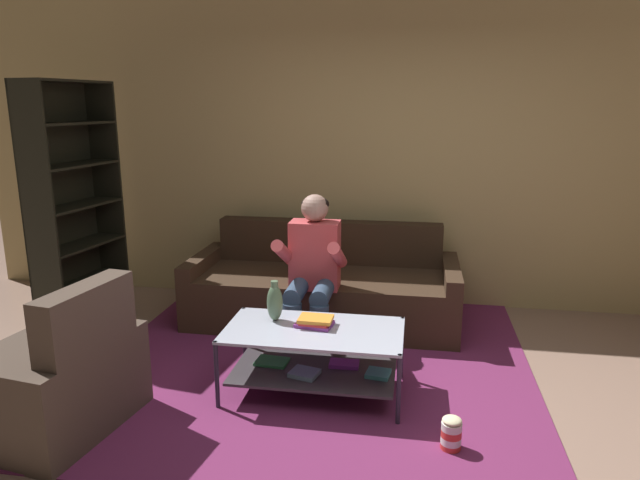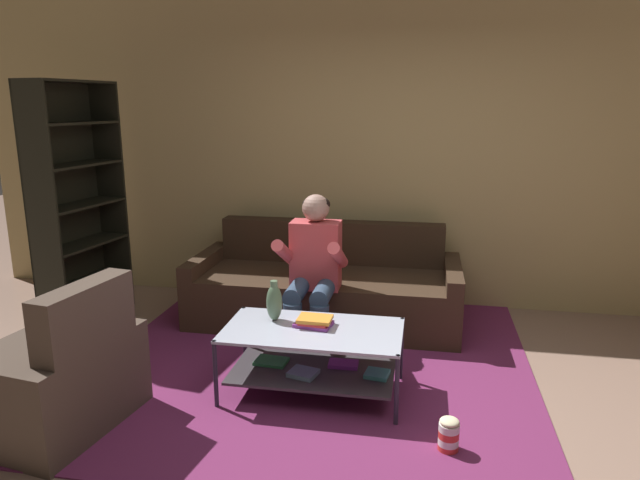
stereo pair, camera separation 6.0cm
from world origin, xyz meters
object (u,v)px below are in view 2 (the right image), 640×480
armchair (51,379)px  bookshelf (77,231)px  coffee_table (314,351)px  person_seated_center (313,266)px  book_stack (314,322)px  popcorn_tub (449,435)px  vase (274,302)px  couch (325,290)px

armchair → bookshelf: bearing=117.0°
coffee_table → armchair: (-1.44, -0.64, -0.00)m
coffee_table → bookshelf: (-2.24, 0.94, 0.50)m
person_seated_center → book_stack: size_ratio=4.62×
popcorn_tub → bookshelf: bearing=155.1°
coffee_table → person_seated_center: bearing=101.3°
coffee_table → bookshelf: 2.48m
vase → armchair: size_ratio=0.28×
armchair → book_stack: bearing=25.8°
couch → book_stack: size_ratio=8.89×
coffee_table → book_stack: bearing=95.6°
person_seated_center → vase: bearing=-102.0°
couch → bookshelf: (-2.09, -0.35, 0.51)m
couch → coffee_table: bearing=-83.4°
couch → book_stack: 1.26m
armchair → popcorn_tub: armchair is taller
couch → bookshelf: bookshelf is taller
vase → book_stack: bearing=-10.4°
person_seated_center → coffee_table: person_seated_center is taller
coffee_table → popcorn_tub: (0.85, -0.50, -0.19)m
couch → armchair: 2.32m
book_stack → bookshelf: 2.43m
couch → book_stack: (0.14, -1.24, 0.20)m
popcorn_tub → couch: bearing=119.2°
couch → book_stack: bearing=-83.3°
bookshelf → armchair: size_ratio=2.07×
coffee_table → armchair: size_ratio=1.16×
couch → vase: bearing=-96.5°
bookshelf → person_seated_center: bearing=-5.3°
vase → popcorn_tub: (1.14, -0.60, -0.48)m
coffee_table → popcorn_tub: 1.00m
vase → popcorn_tub: vase is taller
person_seated_center → bookshelf: bearing=174.7°
popcorn_tub → armchair: bearing=-176.4°
coffee_table → popcorn_tub: bearing=-30.3°
popcorn_tub → book_stack: bearing=147.3°
bookshelf → coffee_table: bearing=-22.7°
coffee_table → vase: (-0.29, 0.10, 0.28)m
person_seated_center → bookshelf: (-2.09, 0.20, 0.15)m
book_stack → bookshelf: (-2.24, 0.89, 0.31)m
couch → bookshelf: bearing=-170.5°
person_seated_center → armchair: 1.93m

